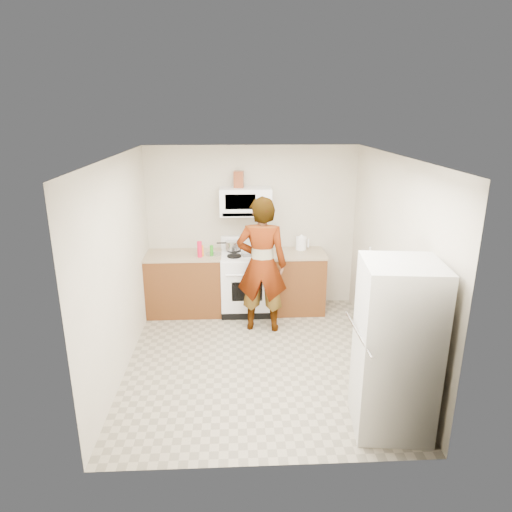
{
  "coord_description": "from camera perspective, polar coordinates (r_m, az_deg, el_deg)",
  "views": [
    {
      "loc": [
        -0.27,
        -5.05,
        2.98
      ],
      "look_at": [
        0.0,
        0.55,
        1.19
      ],
      "focal_mm": 32.0,
      "sensor_mm": 36.0,
      "label": 1
    }
  ],
  "objects": [
    {
      "name": "bottle_green_cap",
      "position": [
        6.72,
        -5.57,
        0.66
      ],
      "size": [
        0.06,
        0.06,
        0.17
      ],
      "primitive_type": "cylinder",
      "rotation": [
        0.0,
        0.0,
        0.1
      ],
      "color": "#238518",
      "rests_on": "counter_left"
    },
    {
      "name": "person",
      "position": [
        6.26,
        0.72,
        -1.13
      ],
      "size": [
        0.75,
        0.55,
        1.91
      ],
      "primitive_type": "imported",
      "rotation": [
        0.0,
        0.0,
        3.0
      ],
      "color": "tan",
      "rests_on": "floor"
    },
    {
      "name": "gas_range",
      "position": [
        6.99,
        -1.22,
        -3.17
      ],
      "size": [
        0.76,
        0.65,
        1.13
      ],
      "color": "white",
      "rests_on": "floor"
    },
    {
      "name": "bottle_hot_sauce",
      "position": [
        6.73,
        -6.79,
        0.65
      ],
      "size": [
        0.07,
        0.07,
        0.16
      ],
      "primitive_type": "cylinder",
      "rotation": [
        0.0,
        0.0,
        0.34
      ],
      "color": "orange",
      "rests_on": "counter_left"
    },
    {
      "name": "broom",
      "position": [
        6.44,
        14.33,
        -4.12
      ],
      "size": [
        0.23,
        0.19,
        1.27
      ],
      "primitive_type": "cylinder",
      "rotation": [
        0.14,
        -0.14,
        -0.12
      ],
      "color": "white",
      "rests_on": "floor"
    },
    {
      "name": "floor",
      "position": [
        5.87,
        0.24,
        -12.79
      ],
      "size": [
        3.6,
        3.6,
        0.0
      ],
      "primitive_type": "plane",
      "color": "gray",
      "rests_on": "ground"
    },
    {
      "name": "cabinet_right",
      "position": [
        7.07,
        5.12,
        -3.3
      ],
      "size": [
        0.8,
        0.62,
        0.9
      ],
      "primitive_type": "cube",
      "color": "maroon",
      "rests_on": "floor"
    },
    {
      "name": "counter_left",
      "position": [
        6.9,
        -9.07,
        0.11
      ],
      "size": [
        1.14,
        0.64,
        0.03
      ],
      "primitive_type": "cube",
      "color": "tan",
      "rests_on": "cabinet_left"
    },
    {
      "name": "microwave",
      "position": [
        6.78,
        -1.31,
        6.85
      ],
      "size": [
        0.76,
        0.38,
        0.4
      ],
      "primitive_type": "cube",
      "color": "white",
      "rests_on": "back_wall"
    },
    {
      "name": "bottle_spray",
      "position": [
        6.68,
        -7.06,
        0.84
      ],
      "size": [
        0.07,
        0.07,
        0.24
      ],
      "primitive_type": "cylinder",
      "rotation": [
        0.0,
        0.0,
        -0.06
      ],
      "color": "red",
      "rests_on": "counter_left"
    },
    {
      "name": "pot_lid",
      "position": [
        6.82,
        -5.36,
        0.25
      ],
      "size": [
        0.29,
        0.29,
        0.01
      ],
      "primitive_type": "cylinder",
      "rotation": [
        0.0,
        0.0,
        -0.23
      ],
      "color": "silver",
      "rests_on": "counter_left"
    },
    {
      "name": "right_wall",
      "position": [
        5.65,
        16.58,
        -0.86
      ],
      "size": [
        0.02,
        3.6,
        2.5
      ],
      "primitive_type": "cube",
      "color": "beige",
      "rests_on": "floor"
    },
    {
      "name": "back_wall",
      "position": [
        7.06,
        -0.51,
        3.54
      ],
      "size": [
        3.2,
        0.02,
        2.5
      ],
      "primitive_type": "cube",
      "color": "beige",
      "rests_on": "floor"
    },
    {
      "name": "kettle",
      "position": [
        7.04,
        5.66,
        1.6
      ],
      "size": [
        0.21,
        0.21,
        0.2
      ],
      "primitive_type": "cylinder",
      "rotation": [
        0.0,
        0.0,
        0.33
      ],
      "color": "white",
      "rests_on": "counter_right"
    },
    {
      "name": "fridge",
      "position": [
        4.56,
        17.04,
        -10.97
      ],
      "size": [
        0.77,
        0.77,
        1.7
      ],
      "primitive_type": "cube",
      "rotation": [
        0.0,
        0.0,
        -0.11
      ],
      "color": "silver",
      "rests_on": "floor"
    },
    {
      "name": "counter_right",
      "position": [
        6.92,
        5.23,
        0.32
      ],
      "size": [
        0.82,
        0.64,
        0.03
      ],
      "primitive_type": "cube",
      "color": "tan",
      "rests_on": "cabinet_right"
    },
    {
      "name": "tray",
      "position": [
        6.76,
        -0.71,
        0.31
      ],
      "size": [
        0.28,
        0.21,
        0.05
      ],
      "primitive_type": "cube",
      "rotation": [
        0.0,
        0.0,
        0.21
      ],
      "color": "silver",
      "rests_on": "gas_range"
    },
    {
      "name": "saucepan",
      "position": [
        6.96,
        -2.9,
        1.33
      ],
      "size": [
        0.27,
        0.27,
        0.12
      ],
      "primitive_type": "cylinder",
      "rotation": [
        0.0,
        0.0,
        0.2
      ],
      "color": "#B9B8BD",
      "rests_on": "gas_range"
    },
    {
      "name": "cabinet_left",
      "position": [
        7.05,
        -8.89,
        -3.52
      ],
      "size": [
        1.12,
        0.62,
        0.9
      ],
      "primitive_type": "cube",
      "color": "maroon",
      "rests_on": "floor"
    },
    {
      "name": "jug",
      "position": [
        6.77,
        -2.16,
        9.57
      ],
      "size": [
        0.16,
        0.16,
        0.24
      ],
      "primitive_type": "cube",
      "rotation": [
        0.0,
        0.0,
        -0.13
      ],
      "color": "brown",
      "rests_on": "microwave"
    }
  ]
}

